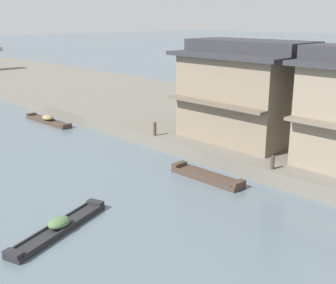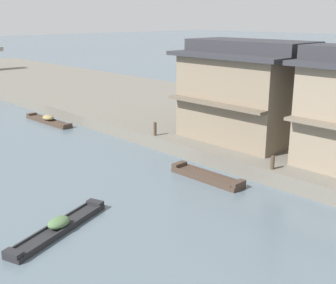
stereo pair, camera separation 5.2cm
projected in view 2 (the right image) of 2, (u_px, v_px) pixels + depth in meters
riverbank_right at (194, 112)px, 37.61m from camera, size 18.00×110.00×0.83m
boat_moored_nearest at (48, 120)px, 35.45m from camera, size 1.06×5.84×0.64m
boat_moored_second at (207, 177)px, 23.12m from camera, size 1.08×4.44×0.45m
boat_midriver_drifting at (59, 227)px, 17.52m from camera, size 5.20×2.52×0.60m
house_waterfront_tall at (248, 91)px, 27.46m from camera, size 7.02×7.89×6.14m
mooring_post_dock_mid at (273, 162)px, 22.20m from camera, size 0.20×0.20×0.70m
mooring_post_dock_far at (155, 129)px, 28.47m from camera, size 0.20×0.20×0.88m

